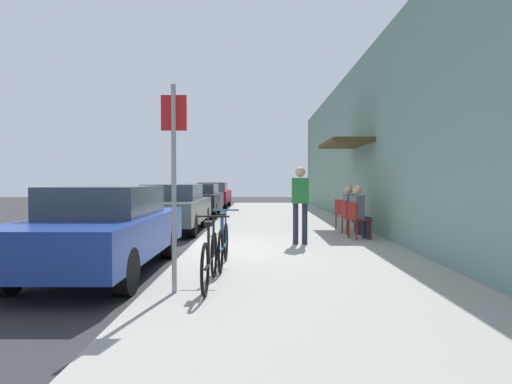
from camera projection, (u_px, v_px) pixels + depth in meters
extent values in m
plane|color=#2D2D30|center=(187.00, 256.00, 8.75)|extent=(60.00, 60.00, 0.00)
cube|color=#9E9B93|center=(290.00, 239.00, 10.73)|extent=(4.50, 32.00, 0.12)
cube|color=gray|center=(388.00, 137.00, 10.65)|extent=(0.30, 32.00, 5.18)
cube|color=#4C381E|center=(344.00, 143.00, 12.59)|extent=(1.10, 2.80, 0.12)
cube|color=navy|center=(103.00, 235.00, 7.09)|extent=(1.80, 4.40, 0.63)
cube|color=#333D47|center=(106.00, 201.00, 7.22)|extent=(1.48, 2.11, 0.48)
cylinder|color=black|center=(168.00, 242.00, 8.45)|extent=(0.22, 0.64, 0.64)
cylinder|color=black|center=(88.00, 242.00, 8.46)|extent=(0.22, 0.64, 0.64)
cylinder|color=black|center=(126.00, 271.00, 5.73)|extent=(0.22, 0.64, 0.64)
cylinder|color=black|center=(7.00, 271.00, 5.74)|extent=(0.22, 0.64, 0.64)
cube|color=#47514C|center=(173.00, 210.00, 12.83)|extent=(1.80, 4.40, 0.62)
cube|color=#333D47|center=(173.00, 192.00, 12.97)|extent=(1.48, 2.11, 0.46)
cylinder|color=black|center=(205.00, 217.00, 14.20)|extent=(0.22, 0.64, 0.64)
cylinder|color=black|center=(157.00, 217.00, 14.21)|extent=(0.22, 0.64, 0.64)
cylinder|color=black|center=(192.00, 226.00, 11.47)|extent=(0.22, 0.64, 0.64)
cylinder|color=black|center=(133.00, 226.00, 11.48)|extent=(0.22, 0.64, 0.64)
cube|color=black|center=(199.00, 201.00, 18.40)|extent=(1.80, 4.40, 0.64)
cube|color=#333D47|center=(199.00, 189.00, 18.53)|extent=(1.48, 2.11, 0.41)
cylinder|color=black|center=(220.00, 206.00, 19.77)|extent=(0.22, 0.64, 0.64)
cylinder|color=black|center=(185.00, 206.00, 19.78)|extent=(0.22, 0.64, 0.64)
cylinder|color=black|center=(214.00, 211.00, 17.04)|extent=(0.22, 0.64, 0.64)
cylinder|color=black|center=(174.00, 211.00, 17.05)|extent=(0.22, 0.64, 0.64)
cube|color=maroon|center=(213.00, 196.00, 24.15)|extent=(1.80, 4.40, 0.63)
cube|color=#333D47|center=(213.00, 186.00, 24.29)|extent=(1.48, 2.11, 0.44)
cylinder|color=black|center=(229.00, 200.00, 25.52)|extent=(0.22, 0.64, 0.64)
cylinder|color=black|center=(202.00, 200.00, 25.53)|extent=(0.22, 0.64, 0.64)
cylinder|color=black|center=(225.00, 203.00, 22.79)|extent=(0.22, 0.64, 0.64)
cylinder|color=black|center=(195.00, 203.00, 22.80)|extent=(0.22, 0.64, 0.64)
cylinder|color=slate|center=(221.00, 212.00, 11.70)|extent=(0.07, 0.07, 1.10)
cube|color=#383D42|center=(221.00, 187.00, 11.68)|extent=(0.12, 0.10, 0.22)
cylinder|color=gray|center=(174.00, 189.00, 5.38)|extent=(0.06, 0.06, 2.60)
cube|color=red|center=(174.00, 113.00, 5.38)|extent=(0.32, 0.02, 0.44)
torus|color=black|center=(214.00, 255.00, 6.27)|extent=(0.04, 0.66, 0.66)
torus|color=black|center=(205.00, 270.00, 5.22)|extent=(0.04, 0.66, 0.66)
cylinder|color=black|center=(210.00, 261.00, 5.74)|extent=(0.04, 1.05, 0.04)
cylinder|color=black|center=(209.00, 244.00, 5.59)|extent=(0.04, 0.04, 0.50)
cube|color=black|center=(208.00, 224.00, 5.58)|extent=(0.10, 0.20, 0.06)
cylinder|color=black|center=(214.00, 236.00, 6.21)|extent=(0.03, 0.03, 0.56)
cylinder|color=black|center=(214.00, 216.00, 6.20)|extent=(0.46, 0.03, 0.03)
torus|color=black|center=(226.00, 242.00, 7.60)|extent=(0.04, 0.66, 0.66)
torus|color=black|center=(221.00, 251.00, 6.55)|extent=(0.04, 0.66, 0.66)
cylinder|color=#1E4C8C|center=(223.00, 246.00, 7.07)|extent=(0.04, 1.05, 0.04)
cylinder|color=#1E4C8C|center=(223.00, 232.00, 6.92)|extent=(0.04, 0.04, 0.50)
cube|color=black|center=(223.00, 215.00, 6.91)|extent=(0.10, 0.20, 0.06)
cylinder|color=#1E4C8C|center=(226.00, 226.00, 7.54)|extent=(0.03, 0.03, 0.56)
cylinder|color=#1E4C8C|center=(226.00, 210.00, 7.53)|extent=(0.46, 0.03, 0.03)
cylinder|color=maroon|center=(363.00, 229.00, 10.57)|extent=(0.04, 0.04, 0.45)
cylinder|color=maroon|center=(371.00, 230.00, 10.20)|extent=(0.04, 0.04, 0.45)
cylinder|color=maroon|center=(349.00, 229.00, 10.46)|extent=(0.04, 0.04, 0.45)
cylinder|color=maroon|center=(357.00, 231.00, 10.10)|extent=(0.04, 0.04, 0.45)
cube|color=maroon|center=(360.00, 220.00, 10.32)|extent=(0.55, 0.55, 0.03)
cube|color=maroon|center=(352.00, 211.00, 10.26)|extent=(0.15, 0.43, 0.40)
cylinder|color=#232838|center=(364.00, 229.00, 10.48)|extent=(0.11, 0.11, 0.47)
cylinder|color=#232838|center=(360.00, 219.00, 10.43)|extent=(0.38, 0.24, 0.14)
cylinder|color=#232838|center=(369.00, 229.00, 10.28)|extent=(0.11, 0.11, 0.47)
cylinder|color=#232838|center=(364.00, 220.00, 10.24)|extent=(0.38, 0.24, 0.14)
cube|color=#595960|center=(357.00, 207.00, 10.29)|extent=(0.31, 0.41, 0.56)
sphere|color=tan|center=(357.00, 190.00, 10.28)|extent=(0.22, 0.22, 0.22)
cylinder|color=maroon|center=(356.00, 225.00, 11.45)|extent=(0.04, 0.04, 0.45)
cylinder|color=maroon|center=(361.00, 226.00, 11.07)|extent=(0.04, 0.04, 0.45)
cylinder|color=maroon|center=(342.00, 225.00, 11.40)|extent=(0.04, 0.04, 0.45)
cylinder|color=maroon|center=(347.00, 227.00, 11.02)|extent=(0.04, 0.04, 0.45)
cube|color=maroon|center=(352.00, 216.00, 11.23)|extent=(0.50, 0.50, 0.03)
cube|color=maroon|center=(344.00, 209.00, 11.19)|extent=(0.09, 0.44, 0.40)
cylinder|color=#232838|center=(357.00, 225.00, 11.36)|extent=(0.11, 0.11, 0.47)
cylinder|color=#232838|center=(352.00, 216.00, 11.33)|extent=(0.38, 0.19, 0.14)
cylinder|color=#232838|center=(360.00, 226.00, 11.16)|extent=(0.11, 0.11, 0.47)
cylinder|color=#232838|center=(355.00, 217.00, 11.13)|extent=(0.38, 0.19, 0.14)
cube|color=#595960|center=(349.00, 205.00, 11.21)|extent=(0.27, 0.39, 0.56)
sphere|color=tan|center=(349.00, 189.00, 11.20)|extent=(0.22, 0.22, 0.22)
cylinder|color=maroon|center=(348.00, 222.00, 12.30)|extent=(0.04, 0.04, 0.45)
cylinder|color=maroon|center=(355.00, 223.00, 11.94)|extent=(0.04, 0.04, 0.45)
cylinder|color=maroon|center=(336.00, 222.00, 12.20)|extent=(0.04, 0.04, 0.45)
cylinder|color=maroon|center=(342.00, 223.00, 11.83)|extent=(0.04, 0.04, 0.45)
cube|color=maroon|center=(345.00, 214.00, 12.06)|extent=(0.54, 0.54, 0.03)
cube|color=maroon|center=(339.00, 207.00, 12.00)|extent=(0.15, 0.43, 0.40)
cylinder|color=#232838|center=(296.00, 224.00, 9.50)|extent=(0.12, 0.12, 0.90)
cylinder|color=#232838|center=(305.00, 224.00, 9.50)|extent=(0.12, 0.12, 0.90)
cube|color=#267233|center=(300.00, 191.00, 9.48)|extent=(0.36, 0.22, 0.56)
sphere|color=tan|center=(300.00, 172.00, 9.46)|extent=(0.22, 0.22, 0.22)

